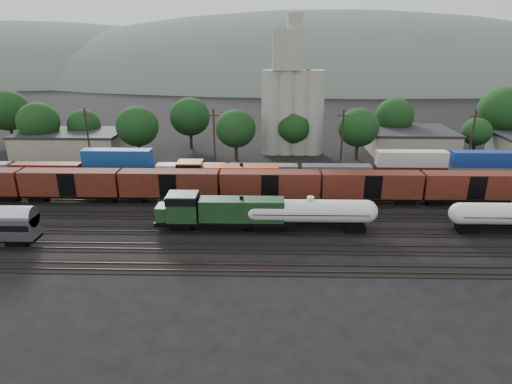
{
  "coord_description": "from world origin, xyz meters",
  "views": [
    {
      "loc": [
        -2.34,
        -56.94,
        24.3
      ],
      "look_at": [
        -3.67,
        2.0,
        3.0
      ],
      "focal_mm": 30.0,
      "sensor_mm": 36.0,
      "label": 1
    }
  ],
  "objects_px": {
    "orange_locomotive": "(221,176)",
    "grain_silo": "(292,102)",
    "green_locomotive": "(217,211)",
    "tank_car_a": "(310,212)"
  },
  "relations": [
    {
      "from": "green_locomotive",
      "to": "orange_locomotive",
      "type": "distance_m",
      "value": 15.04
    },
    {
      "from": "green_locomotive",
      "to": "grain_silo",
      "type": "distance_m",
      "value": 43.53
    },
    {
      "from": "orange_locomotive",
      "to": "green_locomotive",
      "type": "bearing_deg",
      "value": -86.09
    },
    {
      "from": "green_locomotive",
      "to": "grain_silo",
      "type": "height_order",
      "value": "grain_silo"
    },
    {
      "from": "orange_locomotive",
      "to": "grain_silo",
      "type": "distance_m",
      "value": 30.23
    },
    {
      "from": "orange_locomotive",
      "to": "grain_silo",
      "type": "relative_size",
      "value": 0.69
    },
    {
      "from": "green_locomotive",
      "to": "orange_locomotive",
      "type": "height_order",
      "value": "orange_locomotive"
    },
    {
      "from": "tank_car_a",
      "to": "grain_silo",
      "type": "xyz_separation_m",
      "value": [
        -0.28,
        41.0,
        8.51
      ]
    },
    {
      "from": "green_locomotive",
      "to": "tank_car_a",
      "type": "xyz_separation_m",
      "value": [
        12.18,
        0.0,
        -0.02
      ]
    },
    {
      "from": "tank_car_a",
      "to": "orange_locomotive",
      "type": "xyz_separation_m",
      "value": [
        -13.21,
        15.0,
        0.1
      ]
    }
  ]
}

